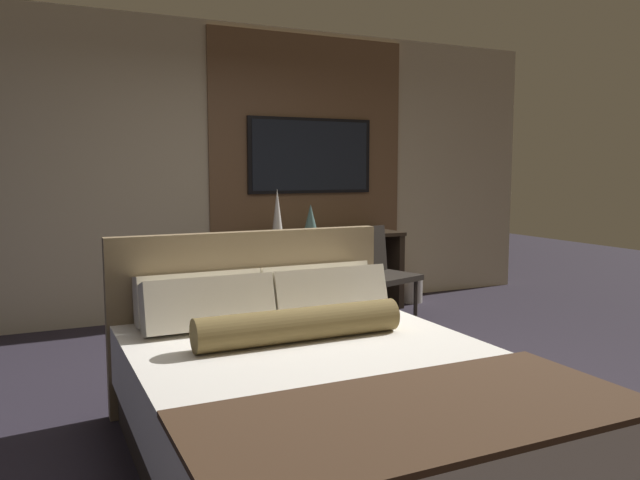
{
  "coord_description": "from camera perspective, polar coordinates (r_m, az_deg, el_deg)",
  "views": [
    {
      "loc": [
        -1.73,
        -3.29,
        1.41
      ],
      "look_at": [
        0.2,
        0.8,
        0.9
      ],
      "focal_mm": 35.0,
      "sensor_mm": 36.0,
      "label": 1
    }
  ],
  "objects": [
    {
      "name": "desk",
      "position": [
        6.23,
        0.08,
        -1.74
      ],
      "size": [
        1.6,
        0.57,
        0.78
      ],
      "color": "#2D2319",
      "rests_on": "ground_plane"
    },
    {
      "name": "bed",
      "position": [
        3.05,
        0.01,
        -14.31
      ],
      "size": [
        1.7,
        2.25,
        1.04
      ],
      "color": "#33281E",
      "rests_on": "ground_plane"
    },
    {
      "name": "wall_back_tv_panel",
      "position": [
        6.17,
        -7.94,
        6.3
      ],
      "size": [
        7.2,
        0.09,
        2.8
      ],
      "color": "#BCAD8E",
      "rests_on": "ground_plane"
    },
    {
      "name": "desk_chair",
      "position": [
        5.75,
        5.12,
        -2.43
      ],
      "size": [
        0.66,
        0.66,
        0.88
      ],
      "rotation": [
        0.0,
        0.0,
        0.3
      ],
      "color": "#28231E",
      "rests_on": "ground_plane"
    },
    {
      "name": "vase_tall",
      "position": [
        5.95,
        -3.93,
        2.56
      ],
      "size": [
        0.11,
        0.11,
        0.45
      ],
      "color": "silver",
      "rests_on": "desk"
    },
    {
      "name": "waste_bin",
      "position": [
        6.74,
        8.42,
        -4.47
      ],
      "size": [
        0.22,
        0.22,
        0.28
      ],
      "color": "gray",
      "rests_on": "ground_plane"
    },
    {
      "name": "vase_short",
      "position": [
        6.09,
        -0.87,
        1.93
      ],
      "size": [
        0.15,
        0.15,
        0.29
      ],
      "color": "#4C706B",
      "rests_on": "desk"
    },
    {
      "name": "ground_plane",
      "position": [
        3.97,
        2.37,
        -14.31
      ],
      "size": [
        16.0,
        16.0,
        0.0
      ],
      "primitive_type": "plane",
      "color": "#28232D"
    },
    {
      "name": "tv",
      "position": [
        6.38,
        -0.84,
        7.71
      ],
      "size": [
        1.35,
        0.04,
        0.76
      ],
      "color": "black"
    }
  ]
}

